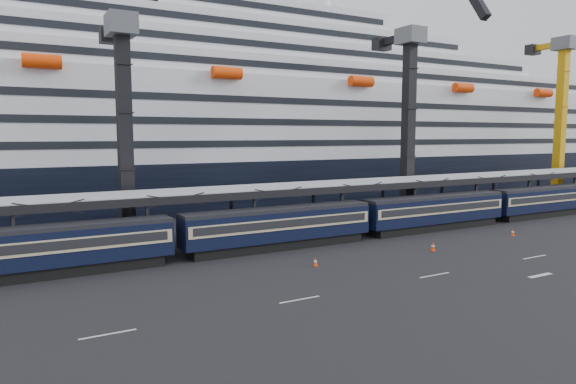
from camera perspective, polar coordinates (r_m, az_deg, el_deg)
name	(u,v)px	position (r m, az deg, el deg)	size (l,w,h in m)	color
ground	(417,261)	(45.45, 14.17, -7.44)	(260.00, 260.00, 0.00)	black
lane_markings	(534,263)	(48.19, 25.65, -7.08)	(111.00, 4.27, 0.02)	beige
train	(309,223)	(50.00, 2.40, -3.42)	(133.05, 3.00, 4.05)	black
canopy	(327,186)	(55.42, 4.35, 0.71)	(130.00, 6.25, 5.53)	#A0A2A9
cruise_ship	(211,124)	(83.32, -8.60, 7.43)	(214.09, 28.84, 34.00)	black
crane_dark_near	(125,122)	(51.63, -17.62, 7.44)	(4.50, 17.75, 35.08)	#4D5055
crane_dark_mid	(411,114)	(67.31, 13.50, 8.46)	(4.50, 18.24, 39.64)	#4D5055
crane_yellow_near	(564,112)	(93.36, 28.34, 7.79)	(4.50, 20.12, 40.16)	#4D5055
traffic_cone_c	(315,262)	(42.45, 3.05, -7.74)	(0.36, 0.36, 0.72)	#FF4008
traffic_cone_d	(433,246)	(49.67, 15.81, -5.82)	(0.42, 0.42, 0.85)	#FF4008
traffic_cone_e	(513,232)	(59.85, 23.71, -4.11)	(0.37, 0.37, 0.75)	#FF4008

